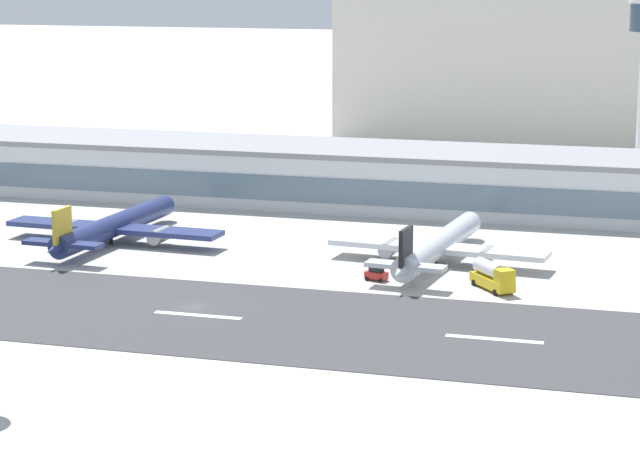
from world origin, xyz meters
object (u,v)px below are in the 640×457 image
airliner_black_tail_gate_2 (436,247)px  service_fuel_truck_0 (493,276)px  distant_hotel_block (536,63)px  service_baggage_tug_1 (376,273)px  terminal_building (344,175)px  airliner_gold_tail_gate_1 (111,227)px

airliner_black_tail_gate_2 → service_fuel_truck_0: 16.67m
distant_hotel_block → airliner_black_tail_gate_2: distant_hotel_block is taller
distant_hotel_block → service_baggage_tug_1: 151.16m
service_fuel_truck_0 → service_baggage_tug_1: size_ratio=2.35×
airliner_black_tail_gate_2 → service_baggage_tug_1: (-6.39, -12.13, -1.72)m
airliner_black_tail_gate_2 → service_baggage_tug_1: size_ratio=11.83×
airliner_black_tail_gate_2 → terminal_building: bearing=36.0°
service_baggage_tug_1 → service_fuel_truck_0: bearing=13.1°
terminal_building → airliner_black_tail_gate_2: terminal_building is taller
airliner_black_tail_gate_2 → service_fuel_truck_0: (10.58, -12.86, -0.74)m
terminal_building → airliner_black_tail_gate_2: 52.07m
service_baggage_tug_1 → airliner_black_tail_gate_2: bearing=77.8°
distant_hotel_block → airliner_gold_tail_gate_1: 148.52m
terminal_building → service_fuel_truck_0: terminal_building is taller
airliner_black_tail_gate_2 → service_baggage_tug_1: 13.81m
terminal_building → airliner_black_tail_gate_2: bearing=-59.4°
service_fuel_truck_0 → terminal_building: bearing=174.0°
distant_hotel_block → airliner_gold_tail_gate_1: distant_hotel_block is taller
terminal_building → service_baggage_tug_1: size_ratio=58.40×
airliner_gold_tail_gate_1 → service_baggage_tug_1: bearing=-101.0°
service_baggage_tug_1 → distant_hotel_block: bearing=103.8°
airliner_gold_tail_gate_1 → airliner_black_tail_gate_2: size_ratio=1.00×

